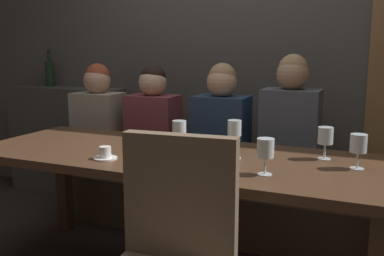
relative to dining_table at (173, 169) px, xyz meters
name	(u,v)px	position (x,y,z in m)	size (l,w,h in m)	color
back_wall_tiled	(243,20)	(0.00, 1.22, 0.85)	(6.00, 0.12, 3.00)	#4C4944
back_counter	(68,141)	(-1.55, 1.04, -0.18)	(1.10, 0.28, 0.95)	#413E3A
dining_table	(173,169)	(0.00, 0.00, 0.00)	(2.20, 0.84, 0.74)	#412B1C
banquette_bench	(217,203)	(0.00, 0.70, -0.42)	(2.50, 0.44, 0.45)	#4A3C2E
chair_near_side	(170,254)	(0.33, -0.72, -0.09)	(0.48, 0.48, 0.98)	#4C3321
diner_redhead	(98,115)	(-0.96, 0.69, 0.14)	(0.36, 0.24, 0.73)	#9E9384
diner_bearded	(153,118)	(-0.51, 0.72, 0.14)	(0.36, 0.24, 0.73)	brown
diner_far_end	(221,122)	(0.02, 0.70, 0.15)	(0.36, 0.24, 0.74)	navy
diner_near_end	(291,122)	(0.48, 0.73, 0.18)	(0.36, 0.24, 0.80)	#4C515B
wine_bottle_dark_red	(50,73)	(-1.74, 1.07, 0.42)	(0.08, 0.08, 0.33)	black
wine_glass_center_back	(265,150)	(0.55, -0.20, 0.20)	(0.08, 0.08, 0.16)	silver
wine_glass_near_right	(179,130)	(0.00, 0.08, 0.20)	(0.08, 0.08, 0.16)	silver
wine_glass_end_right	(175,146)	(0.15, -0.29, 0.20)	(0.08, 0.08, 0.16)	silver
wine_glass_center_front	(358,145)	(0.91, 0.07, 0.20)	(0.08, 0.08, 0.16)	silver
wine_glass_far_left	(234,129)	(0.27, 0.21, 0.20)	(0.08, 0.08, 0.16)	silver
wine_glass_near_left	(325,136)	(0.75, 0.19, 0.20)	(0.08, 0.08, 0.16)	silver
espresso_cup	(105,154)	(-0.26, -0.24, 0.11)	(0.12, 0.12, 0.06)	white
dessert_plate	(217,159)	(0.27, -0.07, 0.10)	(0.19, 0.19, 0.05)	white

